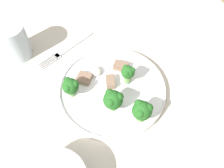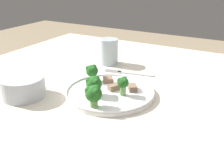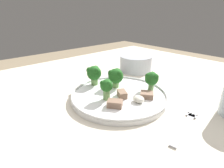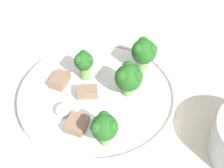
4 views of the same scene
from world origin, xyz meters
name	(u,v)px [view 1 (image 1 of 4)]	position (x,y,z in m)	size (l,w,h in m)	color
table	(83,105)	(0.00, 0.00, 0.66)	(1.16, 1.16, 0.75)	beige
dinner_plate	(112,90)	(-0.06, -0.07, 0.76)	(0.28, 0.28, 0.02)	white
fork	(68,49)	(0.14, -0.04, 0.75)	(0.05, 0.19, 0.00)	#B2B2B7
drinking_glass	(15,43)	(0.20, 0.09, 0.79)	(0.08, 0.08, 0.11)	#B2C1CC
broccoli_floret_near_rim_left	(70,86)	(-0.01, 0.03, 0.80)	(0.04, 0.04, 0.06)	#709E56
broccoli_floret_center_left	(142,111)	(-0.16, -0.08, 0.80)	(0.05, 0.05, 0.06)	#709E56
broccoli_floret_back_left	(128,73)	(-0.06, -0.11, 0.80)	(0.04, 0.03, 0.06)	#709E56
broccoli_floret_front_left	(113,100)	(-0.10, -0.04, 0.80)	(0.05, 0.05, 0.06)	#709E56
meat_slice_front_slice	(110,82)	(-0.04, -0.07, 0.77)	(0.04, 0.04, 0.02)	#846651
meat_slice_middle_slice	(84,78)	(0.01, -0.02, 0.77)	(0.05, 0.05, 0.02)	#846651
meat_slice_rear_slice	(121,66)	(-0.01, -0.12, 0.77)	(0.05, 0.04, 0.02)	#846651
sauce_dollop	(96,71)	(0.01, -0.06, 0.77)	(0.03, 0.03, 0.02)	silver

